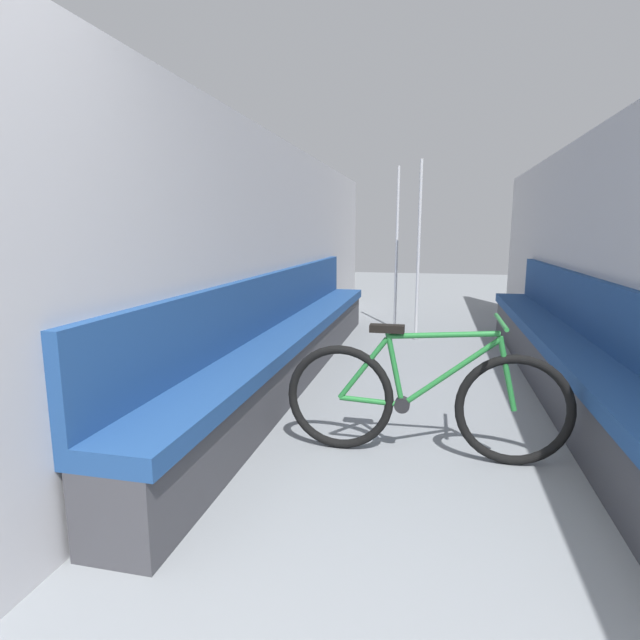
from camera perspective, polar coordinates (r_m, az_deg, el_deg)
The scene contains 7 objects.
wall_left at distance 4.40m, azimuth -6.64°, elevation 6.97°, with size 0.10×9.90×2.16m, color #B2B2B7.
wall_right at distance 4.35m, azimuth 30.34°, elevation 5.61°, with size 0.10×9.90×2.16m, color #B2B2B7.
bench_seat_row_left at distance 4.53m, azimuth -3.20°, elevation -2.54°, with size 0.43×5.42×0.96m.
bench_seat_row_right at distance 4.49m, azimuth 26.21°, elevation -3.72°, with size 0.43×5.42×0.96m.
bicycle at distance 3.01m, azimuth 11.74°, elevation -8.94°, with size 1.65×0.46×0.84m.
grab_pole_near at distance 6.74m, azimuth 8.75°, elevation 7.72°, with size 0.08×0.08×2.14m.
grab_pole_far at distance 6.13m, azimuth 11.19°, elevation 7.40°, with size 0.08×0.08×2.14m.
Camera 1 is at (0.08, -0.80, 1.33)m, focal length 28.00 mm.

